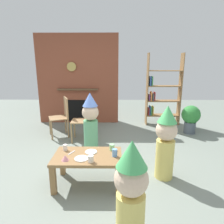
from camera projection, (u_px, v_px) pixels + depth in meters
The scene contains 18 objects.
ground_plane at pixel (103, 168), 3.20m from camera, with size 12.00×12.00×0.00m, color gray.
brick_fireplace_feature at pixel (78, 80), 5.44m from camera, with size 2.20×0.28×2.40m.
bookshelf at pixel (161, 93), 5.31m from camera, with size 0.90×0.28×1.90m.
coffee_table at pixel (88, 160), 2.73m from camera, with size 0.93×0.56×0.43m.
paper_cup_near_left at pixel (91, 159), 2.51m from camera, with size 0.07×0.07×0.09m, color silver.
paper_cup_near_right at pixel (65, 147), 2.84m from camera, with size 0.06×0.06×0.09m, color silver.
paper_cup_center at pixel (115, 153), 2.66m from camera, with size 0.07×0.07×0.10m, color #669EE0.
paper_cup_far_left at pixel (112, 147), 2.85m from camera, with size 0.07×0.07×0.09m, color #8CD18C.
paper_plate_front at pixel (91, 152), 2.79m from camera, with size 0.17×0.17×0.01m, color white.
paper_plate_rear at pixel (81, 159), 2.60m from camera, with size 0.18×0.18×0.01m, color white.
birthday_cake_slice at pixel (65, 158), 2.56m from camera, with size 0.10×0.10×0.07m, color pink.
table_fork at pixel (72, 153), 2.77m from camera, with size 0.15×0.02×0.01m, color silver.
child_with_cone_hat at pixel (131, 195), 1.70m from camera, with size 0.29×0.29×1.06m.
child_in_pink at pixel (166, 141), 2.83m from camera, with size 0.30×0.30×1.09m.
child_by_the_chairs at pixel (91, 121), 3.74m from camera, with size 0.31×0.31×1.13m.
dining_chair_left at pixel (62, 114), 4.52m from camera, with size 0.52×0.52×0.90m.
dining_chair_middle at pixel (85, 118), 4.25m from camera, with size 0.41×0.41×0.90m.
potted_plant_tall at pixel (191, 117), 4.71m from camera, with size 0.43×0.43×0.68m.
Camera 1 is at (0.18, -2.88, 1.67)m, focal length 31.79 mm.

